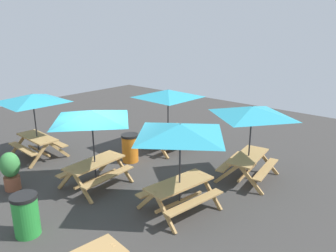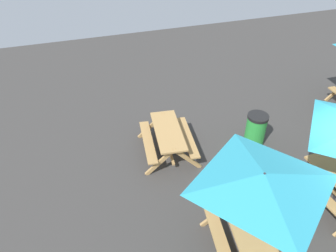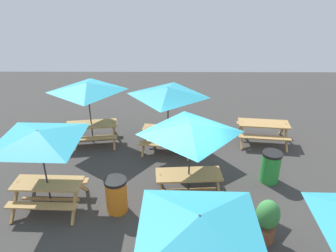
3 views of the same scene
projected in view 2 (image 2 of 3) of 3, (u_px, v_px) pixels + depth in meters
picnic_table_0 at (261, 186)px, 5.55m from camera, size 2.28×2.28×2.34m
picnic_table_2 at (168, 136)px, 8.91m from camera, size 1.95×1.71×0.81m
trash_bin_green at (256, 130)px, 9.24m from camera, size 0.59×0.59×0.98m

